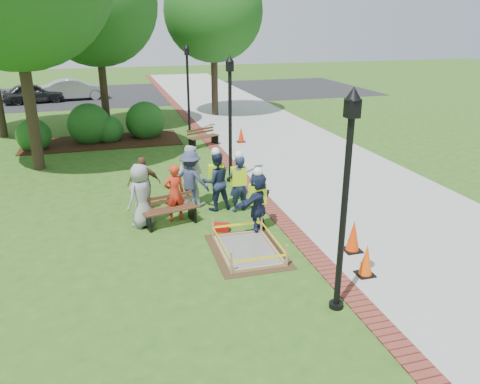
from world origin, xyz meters
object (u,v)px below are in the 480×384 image
object	(u,v)px
wet_concrete_pad	(248,243)
hivis_worker_b	(239,182)
bench_near	(170,216)
cone_front	(366,261)
lamp_near	(346,188)
hivis_worker_a	(257,200)
hivis_worker_c	(216,179)

from	to	relation	value
wet_concrete_pad	hivis_worker_b	distance (m)	2.68
bench_near	cone_front	xyz separation A→B (m)	(3.72, -3.92, 0.10)
lamp_near	hivis_worker_a	size ratio (longest dim) A/B	2.41
bench_near	cone_front	bearing A→B (deg)	-46.50
bench_near	hivis_worker_a	distance (m)	2.47
lamp_near	hivis_worker_a	world-z (taller)	lamp_near
bench_near	hivis_worker_b	distance (m)	2.22
wet_concrete_pad	hivis_worker_c	world-z (taller)	hivis_worker_c
lamp_near	hivis_worker_c	bearing A→B (deg)	100.88
lamp_near	cone_front	bearing A→B (deg)	38.33
cone_front	hivis_worker_b	world-z (taller)	hivis_worker_b
wet_concrete_pad	bench_near	size ratio (longest dim) A/B	1.50
hivis_worker_b	cone_front	bearing A→B (deg)	-69.31
hivis_worker_b	hivis_worker_c	size ratio (longest dim) A/B	0.97
hivis_worker_a	hivis_worker_b	size ratio (longest dim) A/B	0.97
bench_near	cone_front	world-z (taller)	bench_near
bench_near	hivis_worker_b	world-z (taller)	hivis_worker_b
hivis_worker_a	hivis_worker_b	distance (m)	1.46
cone_front	lamp_near	xyz separation A→B (m)	(-1.17, -0.92, 2.12)
wet_concrete_pad	hivis_worker_c	bearing A→B (deg)	91.89
cone_front	bench_near	bearing A→B (deg)	133.50
hivis_worker_a	hivis_worker_b	xyz separation A→B (m)	(-0.10, 1.46, 0.03)
wet_concrete_pad	lamp_near	distance (m)	3.67
lamp_near	bench_near	bearing A→B (deg)	117.78
lamp_near	hivis_worker_b	bearing A→B (deg)	95.18
wet_concrete_pad	hivis_worker_a	distance (m)	1.40
wet_concrete_pad	hivis_worker_a	size ratio (longest dim) A/B	1.32
cone_front	hivis_worker_b	size ratio (longest dim) A/B	0.41
wet_concrete_pad	lamp_near	xyz separation A→B (m)	(0.98, -2.73, 2.25)
bench_near	hivis_worker_a	world-z (taller)	hivis_worker_a
wet_concrete_pad	lamp_near	size ratio (longest dim) A/B	0.55
cone_front	hivis_worker_a	distance (m)	3.33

